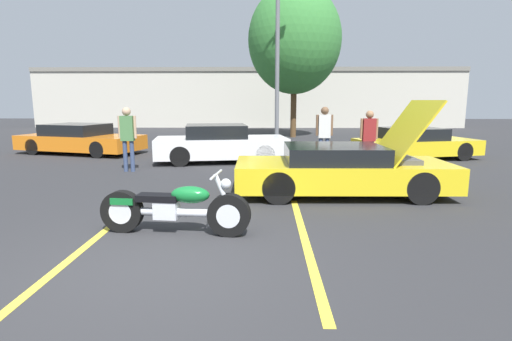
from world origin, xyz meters
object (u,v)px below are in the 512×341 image
Objects in this scene: parked_car_mid_row at (220,144)px; spectator_by_show_car at (128,133)px; show_car_hood_open at (343,169)px; motorcycle at (175,208)px; spectator_near_motorcycle at (324,131)px; spectator_midground at (369,135)px; parked_car_right_row at (415,144)px; parked_car_left_row at (80,139)px; tree_background at (295,40)px; light_pole at (279,36)px.

spectator_by_show_car is (-2.42, -1.94, 0.51)m from parked_car_mid_row.
show_car_hood_open is 2.49× the size of spectator_by_show_car.
show_car_hood_open reaches higher than motorcycle.
spectator_midground is at bearing -22.45° from spectator_near_motorcycle.
spectator_midground is (1.23, -0.51, -0.07)m from spectator_near_motorcycle.
spectator_midground is at bearing -148.22° from parked_car_right_row.
spectator_midground is (10.15, -3.36, 0.49)m from parked_car_left_row.
show_car_hood_open is 3.52m from spectator_midground.
show_car_hood_open is 6.21m from spectator_by_show_car.
spectator_near_motorcycle is at bearing 10.32° from spectator_by_show_car.
spectator_by_show_car reaches higher than parked_car_mid_row.
spectator_near_motorcycle is at bearing -24.62° from parked_car_mid_row.
motorcycle is at bearing -64.75° from spectator_by_show_car.
spectator_near_motorcycle is (0.26, -9.95, -4.09)m from tree_background.
light_pole reaches higher than show_car_hood_open.
motorcycle is 10.89m from parked_car_left_row.
parked_car_left_row is 2.73× the size of spectator_by_show_car.
spectator_midground is at bearing -67.04° from light_pole.
parked_car_left_row is (-12.36, 1.10, 0.02)m from parked_car_right_row.
light_pole is 1.89× the size of show_car_hood_open.
show_car_hood_open is 2.64× the size of spectator_midground.
parked_car_mid_row is at bearing 38.79° from spectator_by_show_car.
tree_background reaches higher than spectator_by_show_car.
tree_background is at bearing 89.64° from show_car_hood_open.
parked_car_mid_row is at bearing -108.50° from tree_background.
light_pole is 1.96× the size of parked_car_right_row.
motorcycle is 5.97m from spectator_by_show_car.
tree_background is at bearing 85.45° from motorcycle.
light_pole is 6.36m from parked_car_mid_row.
show_car_hood_open is 1.01× the size of parked_car_mid_row.
tree_background is (0.97, 4.64, 0.49)m from light_pole.
spectator_by_show_car is 6.95m from spectator_midground.
spectator_midground is at bearing -26.61° from parked_car_mid_row.
spectator_by_show_car is at bearing -125.19° from light_pole.
parked_car_left_row is at bearing 161.67° from spectator_midground.
spectator_by_show_car is 1.06× the size of spectator_midground.
tree_background is 1.77× the size of show_car_hood_open.
light_pole is at bearing 96.06° from show_car_hood_open.
tree_background is at bearing 63.65° from spectator_by_show_car.
spectator_midground reaches higher than parked_car_mid_row.
spectator_near_motorcycle is (0.13, 3.72, 0.55)m from show_car_hood_open.
spectator_by_show_car is (3.21, -3.89, 0.56)m from parked_car_left_row.
spectator_by_show_car reaches higher than spectator_near_motorcycle.
motorcycle is 0.52× the size of parked_car_mid_row.
parked_car_left_row is at bearing -162.33° from light_pole.
spectator_midground is at bearing 4.38° from spectator_by_show_car.
light_pole is 9.99m from show_car_hood_open.
parked_car_right_row is at bearing -65.67° from tree_background.
parked_car_right_row is (3.70, -8.19, -4.67)m from tree_background.
show_car_hood_open is at bearing -25.67° from spectator_by_show_car.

